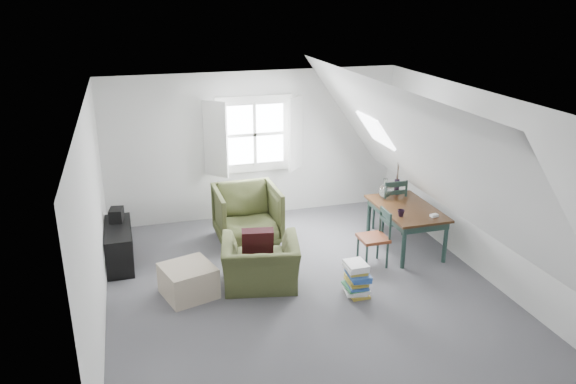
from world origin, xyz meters
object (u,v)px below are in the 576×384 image
object	(u,v)px
ottoman	(188,281)
magazine_stack	(357,279)
dining_chair_far	(390,205)
armchair_far	(248,241)
armchair_near	(261,285)
dining_chair_near	(375,237)
dining_table	(406,213)
media_shelf	(119,248)

from	to	relation	value
ottoman	magazine_stack	size ratio (longest dim) A/B	1.37
dining_chair_far	magazine_stack	distance (m)	2.13
armchair_far	ottoman	distance (m)	1.80
ottoman	dining_chair_far	xyz separation A→B (m)	(3.37, 1.09, 0.28)
armchair_near	dining_chair_far	xyz separation A→B (m)	(2.41, 1.12, 0.49)
dining_chair_far	ottoman	bearing A→B (deg)	4.42
armchair_far	dining_chair_near	world-z (taller)	dining_chair_near
armchair_near	armchair_far	distance (m)	1.45
armchair_near	ottoman	bearing A→B (deg)	10.16
armchair_far	dining_table	world-z (taller)	dining_table
ottoman	media_shelf	bearing A→B (deg)	126.16
dining_chair_near	ottoman	bearing A→B (deg)	-108.92
dining_chair_near	magazine_stack	distance (m)	0.95
armchair_far	ottoman	world-z (taller)	armchair_far
armchair_near	armchair_far	xyz separation A→B (m)	(0.14, 1.44, 0.00)
media_shelf	armchair_far	bearing A→B (deg)	11.43
armchair_far	magazine_stack	size ratio (longest dim) A/B	2.18
armchair_near	dining_table	size ratio (longest dim) A/B	0.75
dining_chair_far	dining_chair_near	size ratio (longest dim) A/B	1.13
armchair_near	dining_table	xyz separation A→B (m)	(2.39, 0.53, 0.58)
armchair_near	dining_chair_near	distance (m)	1.77
armchair_far	dining_chair_far	bearing A→B (deg)	-9.07
armchair_far	dining_table	xyz separation A→B (m)	(2.25, -0.91, 0.58)
armchair_far	dining_chair_near	xyz separation A→B (m)	(1.58, -1.29, 0.43)
magazine_stack	ottoman	bearing A→B (deg)	164.09
armchair_far	dining_chair_far	world-z (taller)	dining_chair_far
armchair_far	dining_table	size ratio (longest dim) A/B	0.73
media_shelf	magazine_stack	xyz separation A→B (m)	(2.93, -1.75, -0.03)
armchair_far	ottoman	size ratio (longest dim) A/B	1.59
armchair_far	dining_chair_far	xyz separation A→B (m)	(2.27, -0.33, 0.49)
dining_chair_near	media_shelf	world-z (taller)	dining_chair_near
dining_table	dining_chair_near	bearing A→B (deg)	-151.65
armchair_far	magazine_stack	world-z (taller)	magazine_stack
media_shelf	magazine_stack	world-z (taller)	media_shelf
armchair_far	media_shelf	xyz separation A→B (m)	(-1.94, -0.27, 0.25)
armchair_far	dining_chair_far	size ratio (longest dim) A/B	1.05
dining_table	media_shelf	world-z (taller)	dining_table
dining_chair_far	magazine_stack	bearing A→B (deg)	39.36
armchair_near	magazine_stack	distance (m)	1.29
dining_chair_far	dining_chair_near	world-z (taller)	dining_chair_far
dining_table	dining_chair_near	world-z (taller)	dining_chair_near
dining_chair_far	dining_chair_near	bearing A→B (deg)	40.57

